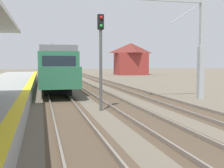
{
  "coord_description": "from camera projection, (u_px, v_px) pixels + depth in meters",
  "views": [
    {
      "loc": [
        0.66,
        3.61,
        2.69
      ],
      "look_at": [
        2.47,
        10.93,
        2.1
      ],
      "focal_mm": 46.25,
      "sensor_mm": 36.0,
      "label": 1
    }
  ],
  "objects": [
    {
      "name": "track_pair_nearest_platform",
      "position": [
        64.0,
        108.0,
        16.36
      ],
      "size": [
        2.34,
        120.0,
        0.16
      ],
      "color": "#4C3D2D",
      "rests_on": "ground"
    },
    {
      "name": "track_pair_middle",
      "position": [
        122.0,
        106.0,
        17.17
      ],
      "size": [
        2.34,
        120.0,
        0.16
      ],
      "color": "#4C3D2D",
      "rests_on": "ground"
    },
    {
      "name": "track_pair_far_side",
      "position": [
        174.0,
        104.0,
        17.99
      ],
      "size": [
        2.34,
        120.0,
        0.16
      ],
      "color": "#4C3D2D",
      "rests_on": "ground"
    },
    {
      "name": "approaching_train",
      "position": [
        54.0,
        67.0,
        28.58
      ],
      "size": [
        2.93,
        19.6,
        4.76
      ],
      "color": "#286647",
      "rests_on": "ground"
    },
    {
      "name": "rail_signal_post",
      "position": [
        101.0,
        52.0,
        15.54
      ],
      "size": [
        0.32,
        0.34,
        5.2
      ],
      "color": "#4C4C4C",
      "rests_on": "ground"
    },
    {
      "name": "catenary_pylon_far_side",
      "position": [
        197.0,
        49.0,
        20.63
      ],
      "size": [
        5.0,
        0.4,
        7.5
      ],
      "color": "#9EA3A8",
      "rests_on": "ground"
    },
    {
      "name": "distant_trackside_house",
      "position": [
        131.0,
        58.0,
        58.36
      ],
      "size": [
        6.6,
        5.28,
        6.4
      ],
      "color": "maroon",
      "rests_on": "ground"
    }
  ]
}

